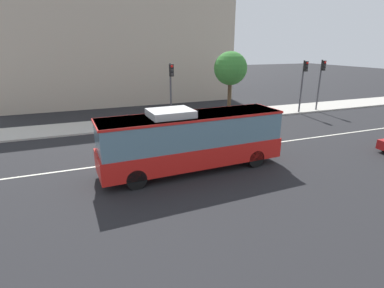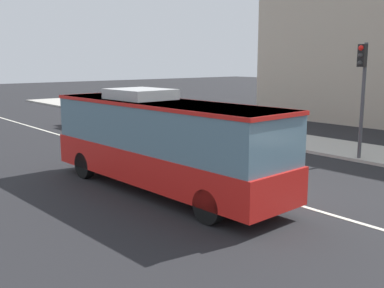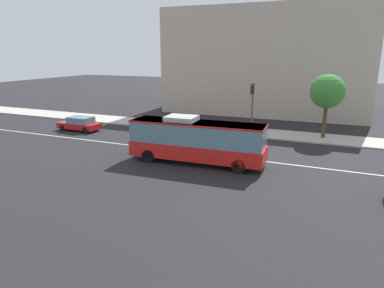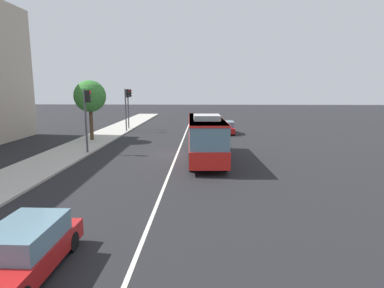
% 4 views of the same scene
% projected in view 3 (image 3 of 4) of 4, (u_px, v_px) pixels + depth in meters
% --- Properties ---
extents(ground_plane, '(160.00, 160.00, 0.00)m').
position_uv_depth(ground_plane, '(231.00, 157.00, 26.42)').
color(ground_plane, black).
extents(sidewalk_kerb, '(80.00, 3.94, 0.14)m').
position_uv_depth(sidewalk_kerb, '(256.00, 133.00, 34.36)').
color(sidewalk_kerb, '#B2ADA3').
rests_on(sidewalk_kerb, ground_plane).
extents(lane_centre_line, '(76.00, 0.16, 0.01)m').
position_uv_depth(lane_centre_line, '(231.00, 157.00, 26.42)').
color(lane_centre_line, silver).
rests_on(lane_centre_line, ground_plane).
extents(transit_bus, '(10.10, 2.93, 3.46)m').
position_uv_depth(transit_bus, '(196.00, 139.00, 24.64)').
color(transit_bus, red).
rests_on(transit_bus, ground_plane).
extents(sedan_red_ahead, '(4.52, 1.86, 1.46)m').
position_uv_depth(sedan_red_ahead, '(80.00, 124.00, 35.42)').
color(sedan_red_ahead, '#B21919').
rests_on(sedan_red_ahead, ground_plane).
extents(traffic_light_far_corner, '(0.33, 0.62, 5.20)m').
position_uv_depth(traffic_light_far_corner, '(252.00, 101.00, 31.89)').
color(traffic_light_far_corner, '#47474C').
rests_on(traffic_light_far_corner, ground_plane).
extents(street_tree_kerbside_left, '(3.13, 3.13, 6.07)m').
position_uv_depth(street_tree_kerbside_left, '(328.00, 92.00, 30.98)').
color(street_tree_kerbside_left, '#4C3823').
rests_on(street_tree_kerbside_left, ground_plane).
extents(office_block_background, '(26.38, 18.39, 13.60)m').
position_uv_depth(office_block_background, '(270.00, 61.00, 48.51)').
color(office_block_background, '#B7A893').
rests_on(office_block_background, ground_plane).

